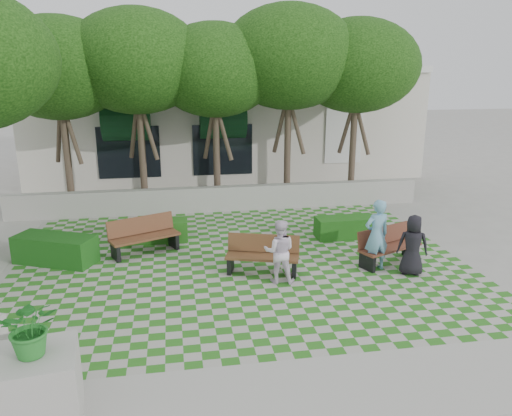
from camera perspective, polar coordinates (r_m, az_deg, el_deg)
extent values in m
plane|color=gray|center=(12.66, -1.10, -8.07)|extent=(90.00, 90.00, 0.00)
plane|color=#2B721E|center=(13.57, -1.74, -6.34)|extent=(12.00, 12.00, 0.00)
cube|color=#9E9B93|center=(8.65, 3.90, -20.63)|extent=(16.00, 2.00, 0.01)
cube|color=#9E9B93|center=(18.33, -4.02, 1.07)|extent=(15.00, 0.36, 0.90)
cube|color=#532A1C|center=(13.88, 15.09, -4.37)|extent=(1.93, 1.24, 0.06)
cube|color=#532A1C|center=(13.96, 14.37, -2.98)|extent=(1.76, 0.83, 0.47)
cube|color=black|center=(13.40, 12.59, -6.02)|extent=(0.29, 0.52, 0.45)
cube|color=black|center=(14.55, 17.25, -4.58)|extent=(0.29, 0.52, 0.45)
cube|color=brown|center=(12.77, 0.72, -5.59)|extent=(1.94, 1.09, 0.06)
cube|color=brown|center=(12.92, 0.87, -4.01)|extent=(1.81, 0.68, 0.47)
cube|color=black|center=(12.98, -2.93, -6.38)|extent=(0.25, 0.52, 0.45)
cube|color=black|center=(12.79, 4.41, -6.74)|extent=(0.25, 0.52, 0.45)
cube|color=#57321E|center=(14.45, -12.57, -3.28)|extent=(2.03, 1.35, 0.07)
cube|color=#57321E|center=(14.61, -13.05, -1.88)|extent=(1.84, 0.93, 0.49)
cube|color=black|center=(14.26, -15.75, -4.83)|extent=(0.32, 0.54, 0.48)
cube|color=black|center=(14.84, -9.40, -3.60)|extent=(0.32, 0.54, 0.48)
cube|color=#184D14|center=(15.73, 10.19, -2.19)|extent=(1.85, 0.76, 0.64)
cube|color=#1B5115|center=(15.46, -11.25, -2.57)|extent=(1.87, 0.81, 0.64)
cube|color=#134612|center=(14.56, -21.96, -4.40)|extent=(2.33, 1.68, 0.76)
cube|color=#9E9B93|center=(8.46, -23.52, -18.38)|extent=(1.28, 1.28, 1.14)
imported|color=#267C2A|center=(7.96, -24.35, -12.28)|extent=(0.89, 0.80, 0.89)
imported|color=#6DA9C8|center=(13.24, 13.61, -3.03)|extent=(0.75, 0.56, 1.90)
imported|color=black|center=(13.25, 17.48, -4.07)|extent=(0.90, 0.76, 1.57)
imported|color=silver|center=(12.21, 2.69, -4.96)|extent=(0.89, 0.76, 1.60)
cylinder|color=#47382B|center=(19.69, -20.73, 5.20)|extent=(0.26, 0.26, 3.64)
ellipsoid|color=#1E4C11|center=(19.41, -21.70, 14.65)|extent=(4.80, 4.80, 3.60)
cylinder|color=#47382B|center=(19.34, -12.85, 5.90)|extent=(0.26, 0.26, 3.81)
ellipsoid|color=#1E4C11|center=(19.07, -13.51, 16.01)|extent=(5.00, 5.00, 3.75)
cylinder|color=#47382B|center=(19.41, -4.52, 5.95)|extent=(0.26, 0.26, 3.58)
ellipsoid|color=#1E4C11|center=(19.11, -4.73, 15.44)|extent=(4.60, 4.60, 3.45)
cylinder|color=#47382B|center=(19.82, 3.61, 6.67)|extent=(0.26, 0.26, 3.92)
ellipsoid|color=#1E4C11|center=(19.56, 3.80, 16.84)|extent=(5.20, 5.20, 3.90)
cylinder|color=#47382B|center=(20.62, 10.98, 6.46)|extent=(0.26, 0.26, 3.70)
ellipsoid|color=#1E4C11|center=(20.35, 11.48, 15.66)|extent=(4.80, 4.80, 3.60)
cube|color=beige|center=(25.91, -3.70, 10.08)|extent=(18.00, 8.00, 5.00)
cube|color=white|center=(21.80, -2.65, 15.56)|extent=(18.00, 0.30, 0.30)
cube|color=black|center=(23.14, 9.96, 8.41)|extent=(1.40, 0.10, 2.40)
cylinder|color=#0F391B|center=(21.80, -14.57, 9.81)|extent=(3.00, 1.80, 1.80)
cube|color=black|center=(21.98, -14.32, 6.18)|extent=(2.60, 0.08, 2.20)
cylinder|color=#0F391B|center=(21.83, -3.90, 10.28)|extent=(3.00, 1.80, 1.80)
cube|color=black|center=(22.02, -3.83, 6.66)|extent=(2.60, 0.08, 2.20)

